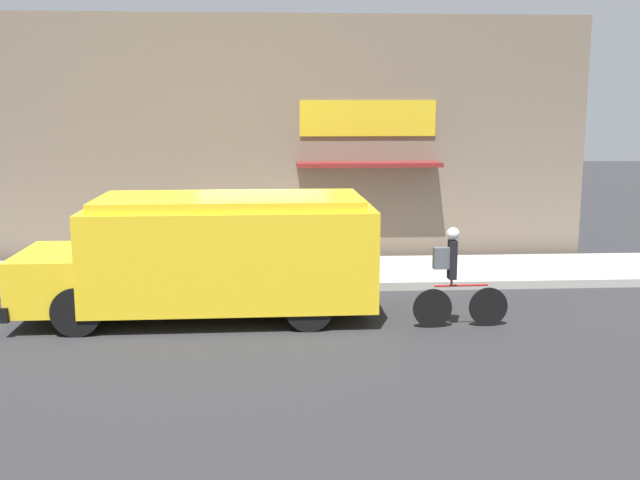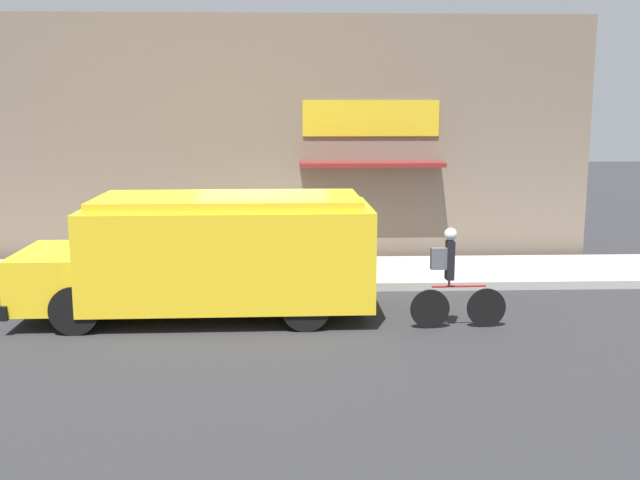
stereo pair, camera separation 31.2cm
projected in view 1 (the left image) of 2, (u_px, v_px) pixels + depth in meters
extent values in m
plane|color=#2B2B2D|center=(264.00, 293.00, 14.94)|extent=(70.00, 70.00, 0.00)
cube|color=#ADAAA3|center=(265.00, 274.00, 16.26)|extent=(28.00, 2.72, 0.17)
cube|color=#756656|center=(264.00, 141.00, 17.48)|extent=(15.31, 0.18, 5.77)
cube|color=gold|center=(368.00, 118.00, 17.43)|extent=(3.19, 0.05, 0.83)
cube|color=maroon|center=(369.00, 164.00, 17.30)|extent=(3.35, 0.69, 0.10)
cube|color=yellow|center=(231.00, 254.00, 13.12)|extent=(4.94, 2.31, 1.69)
cube|color=yellow|center=(56.00, 278.00, 12.96)|extent=(1.20, 2.08, 0.93)
cube|color=yellow|center=(230.00, 201.00, 12.95)|extent=(4.55, 2.13, 0.17)
cube|color=black|center=(25.00, 299.00, 12.98)|extent=(0.15, 2.20, 0.24)
cube|color=red|center=(164.00, 237.00, 14.35)|extent=(0.03, 0.44, 0.44)
cylinder|color=black|center=(102.00, 284.00, 14.01)|extent=(0.81, 0.27, 0.81)
cylinder|color=black|center=(77.00, 311.00, 12.12)|extent=(0.81, 0.27, 0.81)
cylinder|color=black|center=(303.00, 280.00, 14.29)|extent=(0.81, 0.27, 0.81)
cylinder|color=black|center=(309.00, 307.00, 12.40)|extent=(0.81, 0.27, 0.81)
cylinder|color=black|center=(488.00, 307.00, 12.65)|extent=(0.67, 0.07, 0.67)
cylinder|color=black|center=(432.00, 308.00, 12.56)|extent=(0.67, 0.07, 0.67)
cylinder|color=red|center=(461.00, 285.00, 12.54)|extent=(0.92, 0.07, 0.04)
cylinder|color=red|center=(452.00, 282.00, 12.51)|extent=(0.04, 0.04, 0.12)
cube|color=black|center=(452.00, 260.00, 12.44)|extent=(0.13, 0.20, 0.65)
sphere|color=white|center=(453.00, 234.00, 12.37)|extent=(0.21, 0.21, 0.21)
cube|color=#565B60|center=(441.00, 258.00, 12.42)|extent=(0.27, 0.15, 0.36)
cylinder|color=#38383D|center=(188.00, 252.00, 16.11)|extent=(0.62, 0.62, 0.81)
cylinder|color=black|center=(188.00, 233.00, 16.04)|extent=(0.63, 0.63, 0.04)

